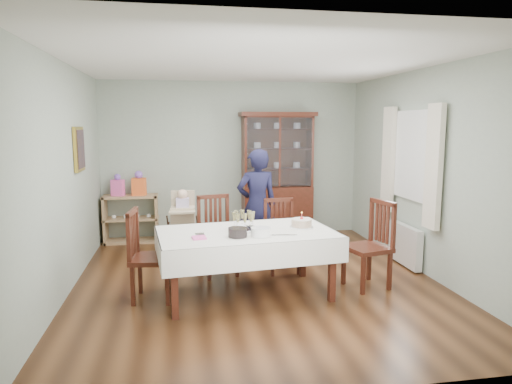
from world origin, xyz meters
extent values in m
plane|color=#593319|center=(0.00, 0.00, 0.00)|extent=(5.00, 5.00, 0.00)
plane|color=#9EAA99|center=(0.00, 2.50, 1.35)|extent=(4.50, 0.00, 4.50)
plane|color=#9EAA99|center=(-2.25, 0.00, 1.35)|extent=(0.00, 5.00, 5.00)
plane|color=#9EAA99|center=(2.25, 0.00, 1.35)|extent=(0.00, 5.00, 5.00)
plane|color=white|center=(0.00, 0.00, 2.70)|extent=(5.00, 5.00, 0.00)
cube|color=#4B1C12|center=(-0.20, -0.44, 0.72)|extent=(2.00, 1.24, 0.06)
cube|color=silver|center=(-0.20, -0.44, 0.76)|extent=(2.11, 1.35, 0.01)
cube|color=#4B1C12|center=(0.75, 2.26, 0.45)|extent=(1.20, 0.45, 0.90)
cube|color=white|center=(0.75, 2.07, 1.50)|extent=(1.12, 0.01, 1.16)
cube|color=#4B1C12|center=(0.75, 2.26, 2.14)|extent=(1.30, 0.48, 0.07)
cube|color=tan|center=(-1.75, 2.28, 0.02)|extent=(0.90, 0.38, 0.04)
cube|color=tan|center=(-1.75, 2.28, 0.40)|extent=(0.90, 0.38, 0.03)
cube|color=tan|center=(-1.75, 2.28, 0.78)|extent=(0.90, 0.38, 0.04)
cube|color=tan|center=(-2.17, 2.28, 0.40)|extent=(0.04, 0.38, 0.80)
cube|color=tan|center=(-1.33, 2.28, 0.40)|extent=(0.04, 0.38, 0.80)
cube|color=gold|center=(-2.22, 0.80, 1.65)|extent=(0.04, 0.48, 0.58)
cube|color=white|center=(2.22, 0.30, 1.55)|extent=(0.04, 1.02, 1.22)
cube|color=silver|center=(2.16, -0.32, 1.45)|extent=(0.07, 0.30, 1.55)
cube|color=silver|center=(2.16, 0.92, 1.45)|extent=(0.07, 0.30, 1.55)
cube|color=white|center=(2.16, 0.30, 0.30)|extent=(0.10, 0.80, 0.55)
cube|color=#4B1C12|center=(-0.45, 0.36, 0.47)|extent=(0.56, 0.56, 0.05)
cube|color=#4B1C12|center=(-0.50, 0.57, 0.76)|extent=(0.44, 0.14, 0.55)
cube|color=#4B1C12|center=(0.40, 0.34, 0.44)|extent=(0.45, 0.45, 0.05)
cube|color=#4B1C12|center=(0.40, 0.54, 0.71)|extent=(0.42, 0.06, 0.51)
cube|color=#4B1C12|center=(-1.26, -0.39, 0.47)|extent=(0.52, 0.52, 0.05)
cube|color=#4B1C12|center=(-1.46, -0.36, 0.76)|extent=(0.10, 0.44, 0.55)
cube|color=#4B1C12|center=(1.28, -0.42, 0.48)|extent=(0.58, 0.58, 0.05)
cube|color=#4B1C12|center=(1.49, -0.37, 0.78)|extent=(0.15, 0.45, 0.56)
imported|color=black|center=(0.16, 0.92, 0.81)|extent=(0.63, 0.45, 1.63)
cube|color=tan|center=(-0.90, 1.11, 0.66)|extent=(0.36, 0.32, 0.24)
cube|color=tan|center=(-0.90, 1.11, 0.87)|extent=(0.35, 0.08, 0.28)
cube|color=tan|center=(-0.90, 1.11, 0.75)|extent=(0.37, 0.18, 0.03)
cube|color=silver|center=(-0.90, 1.11, 0.83)|extent=(0.19, 0.15, 0.18)
sphere|color=beige|center=(-0.90, 1.11, 0.97)|extent=(0.15, 0.15, 0.15)
cylinder|color=silver|center=(-0.22, -0.36, 0.77)|extent=(0.35, 0.35, 0.01)
torus|color=silver|center=(-0.22, -0.36, 0.78)|extent=(0.36, 0.36, 0.01)
cylinder|color=white|center=(0.48, -0.36, 0.77)|extent=(0.28, 0.28, 0.02)
cylinder|color=brown|center=(0.48, -0.36, 0.82)|extent=(0.24, 0.24, 0.09)
cylinder|color=silver|center=(0.48, -0.36, 0.86)|extent=(0.24, 0.24, 0.01)
cylinder|color=#F24C4C|center=(0.48, -0.36, 0.90)|extent=(0.01, 0.01, 0.07)
sphere|color=yellow|center=(0.48, -0.36, 0.94)|extent=(0.02, 0.02, 0.02)
cylinder|color=black|center=(-0.33, -0.68, 0.81)|extent=(0.28, 0.28, 0.10)
cylinder|color=white|center=(-0.07, -0.68, 0.81)|extent=(0.22, 0.22, 0.09)
cube|color=#FC5DB4|center=(-0.75, -0.68, 0.77)|extent=(0.16, 0.16, 0.02)
cube|color=silver|center=(0.19, -0.70, 0.77)|extent=(0.28, 0.06, 0.01)
cube|color=#FC5DB4|center=(-1.94, 2.26, 0.93)|extent=(0.22, 0.18, 0.27)
sphere|color=#E533B2|center=(-1.94, 2.26, 1.11)|extent=(0.11, 0.11, 0.11)
cube|color=orange|center=(-1.60, 2.26, 0.94)|extent=(0.24, 0.18, 0.29)
sphere|color=#E533B2|center=(-1.60, 2.26, 1.14)|extent=(0.13, 0.13, 0.13)
camera|label=1|loc=(-0.95, -5.47, 1.97)|focal=32.00mm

